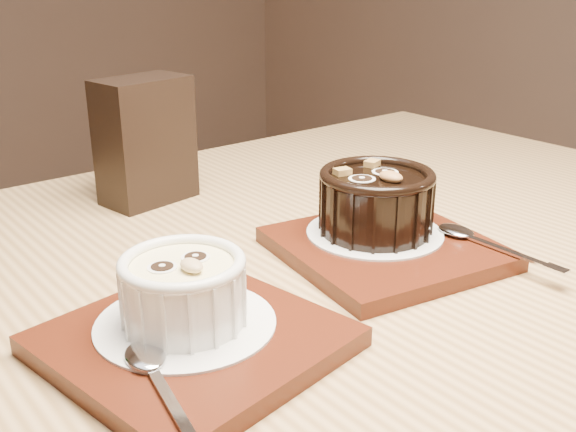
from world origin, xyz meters
The scene contains 10 objects.
table centered at (0.12, -0.25, 0.66)m, with size 1.23×0.85×0.75m.
tray_left centered at (0.00, -0.30, 0.76)m, with size 0.18×0.18×0.01m, color #4B1A0C.
doily_left centered at (0.00, -0.29, 0.77)m, with size 0.13×0.13×0.00m, color white.
ramekin_white centered at (0.00, -0.29, 0.79)m, with size 0.09×0.09×0.05m.
spoon_left centered at (-0.05, -0.35, 0.77)m, with size 0.03×0.13×0.01m, color silver, non-canonical shape.
tray_right centered at (0.23, -0.27, 0.76)m, with size 0.18×0.18×0.01m, color #4B1A0C.
doily_right centered at (0.23, -0.25, 0.77)m, with size 0.13×0.13×0.00m, color white.
ramekin_dark centered at (0.23, -0.25, 0.80)m, with size 0.11×0.11×0.06m.
spoon_right centered at (0.29, -0.33, 0.77)m, with size 0.03×0.13×0.01m, color silver, non-canonical shape.
condiment_stand centered at (0.12, 0.01, 0.82)m, with size 0.10×0.06×0.14m, color black.
Camera 1 is at (-0.19, -0.68, 1.01)m, focal length 42.00 mm.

